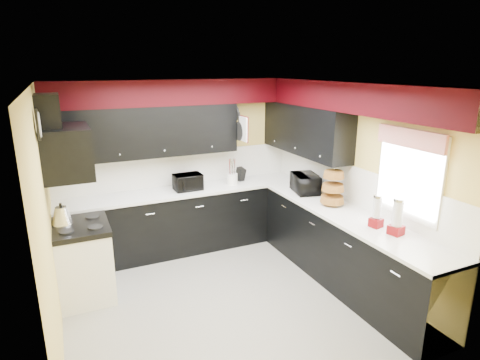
# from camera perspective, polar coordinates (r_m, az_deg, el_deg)

# --- Properties ---
(ground) EXTENTS (3.60, 3.60, 0.00)m
(ground) POSITION_cam_1_polar(r_m,az_deg,el_deg) (5.01, -2.02, -16.36)
(ground) COLOR gray
(ground) RESTS_ON ground
(wall_back) EXTENTS (3.60, 0.06, 2.50)m
(wall_back) POSITION_cam_1_polar(r_m,az_deg,el_deg) (6.11, -8.64, 2.25)
(wall_back) COLOR #E0C666
(wall_back) RESTS_ON ground
(wall_right) EXTENTS (0.06, 3.60, 2.50)m
(wall_right) POSITION_cam_1_polar(r_m,az_deg,el_deg) (5.39, 15.81, -0.05)
(wall_right) COLOR #E0C666
(wall_right) RESTS_ON ground
(wall_left) EXTENTS (0.06, 3.60, 2.50)m
(wall_left) POSITION_cam_1_polar(r_m,az_deg,el_deg) (4.18, -25.76, -5.72)
(wall_left) COLOR #E0C666
(wall_left) RESTS_ON ground
(ceiling) EXTENTS (3.60, 3.60, 0.06)m
(ceiling) POSITION_cam_1_polar(r_m,az_deg,el_deg) (4.24, -2.36, 13.51)
(ceiling) COLOR white
(ceiling) RESTS_ON wall_back
(cab_back) EXTENTS (3.60, 0.60, 0.90)m
(cab_back) POSITION_cam_1_polar(r_m,az_deg,el_deg) (6.08, -7.53, -5.71)
(cab_back) COLOR black
(cab_back) RESTS_ON ground
(cab_right) EXTENTS (0.60, 3.00, 0.90)m
(cab_right) POSITION_cam_1_polar(r_m,az_deg,el_deg) (5.27, 14.72, -9.66)
(cab_right) COLOR black
(cab_right) RESTS_ON ground
(counter_back) EXTENTS (3.62, 0.64, 0.04)m
(counter_back) POSITION_cam_1_polar(r_m,az_deg,el_deg) (5.92, -7.70, -1.48)
(counter_back) COLOR white
(counter_back) RESTS_ON cab_back
(counter_right) EXTENTS (0.64, 3.02, 0.04)m
(counter_right) POSITION_cam_1_polar(r_m,az_deg,el_deg) (5.08, 15.10, -4.87)
(counter_right) COLOR white
(counter_right) RESTS_ON cab_right
(splash_back) EXTENTS (3.60, 0.02, 0.50)m
(splash_back) POSITION_cam_1_polar(r_m,az_deg,el_deg) (6.12, -8.59, 1.68)
(splash_back) COLOR white
(splash_back) RESTS_ON counter_back
(splash_right) EXTENTS (0.02, 3.60, 0.50)m
(splash_right) POSITION_cam_1_polar(r_m,az_deg,el_deg) (5.40, 15.68, -0.68)
(splash_right) COLOR white
(splash_right) RESTS_ON counter_right
(upper_back) EXTENTS (2.60, 0.35, 0.70)m
(upper_back) POSITION_cam_1_polar(r_m,az_deg,el_deg) (5.72, -13.22, 6.70)
(upper_back) COLOR black
(upper_back) RESTS_ON wall_back
(upper_right) EXTENTS (0.35, 1.80, 0.70)m
(upper_right) POSITION_cam_1_polar(r_m,az_deg,el_deg) (5.87, 9.23, 7.13)
(upper_right) COLOR black
(upper_right) RESTS_ON wall_right
(soffit_back) EXTENTS (3.60, 0.36, 0.35)m
(soffit_back) POSITION_cam_1_polar(r_m,az_deg,el_deg) (5.78, -8.58, 12.27)
(soffit_back) COLOR black
(soffit_back) RESTS_ON wall_back
(soffit_right) EXTENTS (0.36, 3.24, 0.35)m
(soffit_right) POSITION_cam_1_polar(r_m,az_deg,el_deg) (4.95, 16.49, 11.21)
(soffit_right) COLOR black
(soffit_right) RESTS_ON wall_right
(stove) EXTENTS (0.60, 0.75, 0.86)m
(stove) POSITION_cam_1_polar(r_m,az_deg,el_deg) (5.19, -21.25, -10.92)
(stove) COLOR white
(stove) RESTS_ON ground
(cooktop) EXTENTS (0.62, 0.77, 0.06)m
(cooktop) POSITION_cam_1_polar(r_m,az_deg,el_deg) (5.00, -21.78, -6.20)
(cooktop) COLOR black
(cooktop) RESTS_ON stove
(hood) EXTENTS (0.50, 0.78, 0.55)m
(hood) POSITION_cam_1_polar(r_m,az_deg,el_deg) (4.76, -23.47, 3.73)
(hood) COLOR black
(hood) RESTS_ON wall_left
(hood_duct) EXTENTS (0.24, 0.40, 0.40)m
(hood_duct) POSITION_cam_1_polar(r_m,az_deg,el_deg) (4.70, -25.63, 8.55)
(hood_duct) COLOR black
(hood_duct) RESTS_ON wall_left
(window) EXTENTS (0.03, 0.86, 0.96)m
(window) POSITION_cam_1_polar(r_m,az_deg,el_deg) (4.68, 23.00, 0.69)
(window) COLOR white
(window) RESTS_ON wall_right
(valance) EXTENTS (0.04, 0.88, 0.20)m
(valance) POSITION_cam_1_polar(r_m,az_deg,el_deg) (4.56, 23.07, 5.47)
(valance) COLOR red
(valance) RESTS_ON wall_right
(pan_top) EXTENTS (0.03, 0.22, 0.40)m
(pan_top) POSITION_cam_1_polar(r_m,az_deg,el_deg) (6.02, -0.65, 9.48)
(pan_top) COLOR black
(pan_top) RESTS_ON upper_back
(pan_mid) EXTENTS (0.03, 0.28, 0.46)m
(pan_mid) POSITION_cam_1_polar(r_m,az_deg,el_deg) (5.94, -0.13, 6.95)
(pan_mid) COLOR black
(pan_mid) RESTS_ON upper_back
(pan_low) EXTENTS (0.03, 0.24, 0.42)m
(pan_low) POSITION_cam_1_polar(r_m,az_deg,el_deg) (6.18, -1.14, 7.02)
(pan_low) COLOR black
(pan_low) RESTS_ON upper_back
(cut_board) EXTENTS (0.03, 0.26, 0.35)m
(cut_board) POSITION_cam_1_polar(r_m,az_deg,el_deg) (5.83, 0.45, 7.28)
(cut_board) COLOR white
(cut_board) RESTS_ON upper_back
(baskets) EXTENTS (0.27, 0.27, 0.50)m
(baskets) POSITION_cam_1_polar(r_m,az_deg,el_deg) (5.27, 13.07, -1.00)
(baskets) COLOR brown
(baskets) RESTS_ON upper_right
(clock) EXTENTS (0.03, 0.30, 0.30)m
(clock) POSITION_cam_1_polar(r_m,az_deg,el_deg) (4.21, -26.80, 7.02)
(clock) COLOR black
(clock) RESTS_ON wall_left
(deco_plate) EXTENTS (0.03, 0.24, 0.24)m
(deco_plate) POSITION_cam_1_polar(r_m,az_deg,el_deg) (4.93, 19.06, 10.10)
(deco_plate) COLOR white
(deco_plate) RESTS_ON wall_right
(toaster_oven) EXTENTS (0.40, 0.33, 0.23)m
(toaster_oven) POSITION_cam_1_polar(r_m,az_deg,el_deg) (5.85, -7.40, -0.29)
(toaster_oven) COLOR black
(toaster_oven) RESTS_ON counter_back
(microwave) EXTENTS (0.42, 0.53, 0.26)m
(microwave) POSITION_cam_1_polar(r_m,az_deg,el_deg) (5.76, 9.31, -0.48)
(microwave) COLOR black
(microwave) RESTS_ON counter_right
(utensil_crock) EXTENTS (0.21, 0.21, 0.17)m
(utensil_crock) POSITION_cam_1_polar(r_m,az_deg,el_deg) (6.08, -1.11, 0.15)
(utensil_crock) COLOR white
(utensil_crock) RESTS_ON counter_back
(knife_block) EXTENTS (0.12, 0.15, 0.21)m
(knife_block) POSITION_cam_1_polar(r_m,az_deg,el_deg) (6.26, 0.07, 0.81)
(knife_block) COLOR black
(knife_block) RESTS_ON counter_back
(kettle) EXTENTS (0.27, 0.27, 0.20)m
(kettle) POSITION_cam_1_polar(r_m,az_deg,el_deg) (5.06, -24.02, -4.61)
(kettle) COLOR silver
(kettle) RESTS_ON cooktop
(dispenser_a) EXTENTS (0.14, 0.14, 0.33)m
(dispenser_a) POSITION_cam_1_polar(r_m,az_deg,el_deg) (4.71, 18.88, -4.45)
(dispenser_a) COLOR maroon
(dispenser_a) RESTS_ON counter_right
(dispenser_b) EXTENTS (0.16, 0.16, 0.37)m
(dispenser_b) POSITION_cam_1_polar(r_m,az_deg,el_deg) (4.57, 21.46, -5.05)
(dispenser_b) COLOR #6E1606
(dispenser_b) RESTS_ON counter_right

